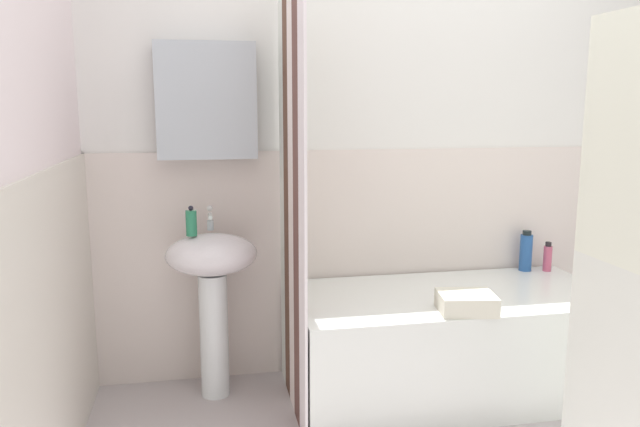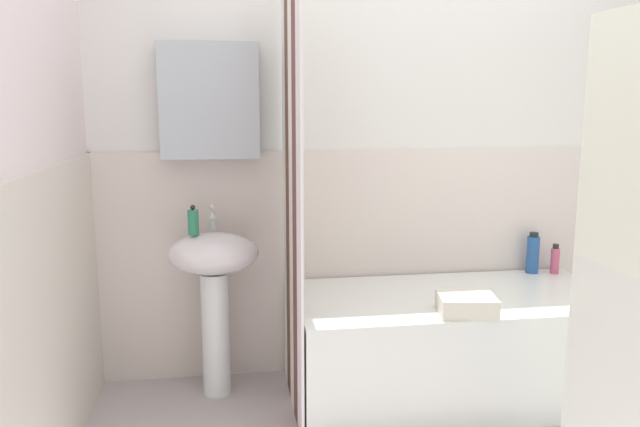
% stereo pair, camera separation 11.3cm
% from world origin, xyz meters
% --- Properties ---
extents(wall_back_tiled, '(3.60, 0.18, 2.40)m').
position_xyz_m(wall_back_tiled, '(-0.06, 1.26, 1.14)').
color(wall_back_tiled, silver).
rests_on(wall_back_tiled, ground_plane).
extents(wall_left_tiled, '(0.07, 1.81, 2.40)m').
position_xyz_m(wall_left_tiled, '(-1.57, 0.34, 1.12)').
color(wall_left_tiled, white).
rests_on(wall_left_tiled, ground_plane).
extents(sink, '(0.44, 0.34, 0.82)m').
position_xyz_m(sink, '(-0.95, 1.03, 0.60)').
color(sink, white).
rests_on(sink, ground_plane).
extents(faucet, '(0.03, 0.12, 0.12)m').
position_xyz_m(faucet, '(-0.95, 1.11, 0.88)').
color(faucet, silver).
rests_on(faucet, sink).
extents(soap_dispenser, '(0.05, 0.05, 0.14)m').
position_xyz_m(soap_dispenser, '(-1.04, 1.01, 0.88)').
color(soap_dispenser, '#2A8059').
rests_on(soap_dispenser, sink).
extents(bathtub, '(1.56, 0.76, 0.52)m').
position_xyz_m(bathtub, '(0.22, 0.84, 0.26)').
color(bathtub, white).
rests_on(bathtub, ground_plane).
extents(shower_curtain, '(0.01, 0.76, 2.00)m').
position_xyz_m(shower_curtain, '(-0.58, 0.84, 1.00)').
color(shower_curtain, white).
rests_on(shower_curtain, ground_plane).
extents(lotion_bottle, '(0.05, 0.05, 0.16)m').
position_xyz_m(lotion_bottle, '(0.90, 1.13, 0.59)').
color(lotion_bottle, '#C65373').
rests_on(lotion_bottle, bathtub).
extents(conditioner_bottle, '(0.07, 0.07, 0.23)m').
position_xyz_m(conditioner_bottle, '(0.78, 1.16, 0.62)').
color(conditioner_bottle, '#27559D').
rests_on(conditioner_bottle, bathtub).
extents(towel_folded, '(0.28, 0.24, 0.08)m').
position_xyz_m(towel_folded, '(0.17, 0.57, 0.56)').
color(towel_folded, silver).
rests_on(towel_folded, bathtub).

